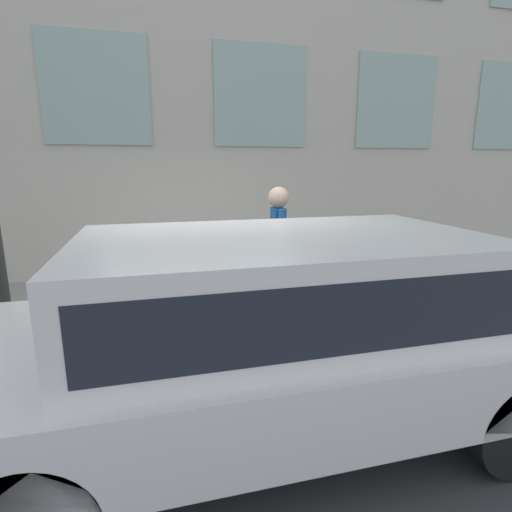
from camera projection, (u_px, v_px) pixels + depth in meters
ground_plane at (214, 349)px, 4.69m from camera, size 80.00×80.00×0.00m
sidewalk at (199, 301)px, 6.06m from camera, size 2.94×60.00×0.17m
fire_hydrant at (233, 294)px, 5.00m from camera, size 0.33×0.45×0.70m
person at (278, 239)px, 5.15m from camera, size 0.40×0.27×1.67m
parked_truck_white_near at (275, 319)px, 3.11m from camera, size 2.02×4.87×1.60m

